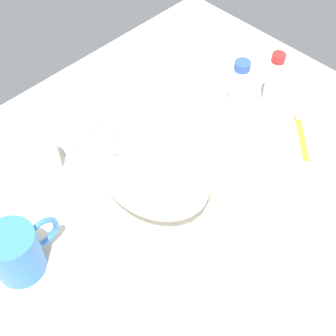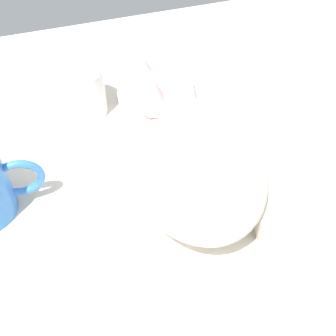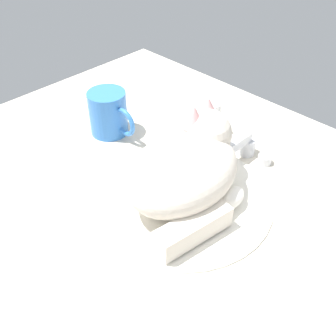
{
  "view_description": "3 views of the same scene",
  "coord_description": "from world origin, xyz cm",
  "px_view_note": "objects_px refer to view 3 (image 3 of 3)",
  "views": [
    {
      "loc": [
        -36.97,
        -40.67,
        75.63
      ],
      "look_at": [
        2.72,
        -1.08,
        6.34
      ],
      "focal_mm": 52.62,
      "sensor_mm": 36.0,
      "label": 1
    },
    {
      "loc": [
        -12.72,
        -34.94,
        53.01
      ],
      "look_at": [
        -2.69,
        2.23,
        3.9
      ],
      "focal_mm": 51.93,
      "sensor_mm": 36.0,
      "label": 2
    },
    {
      "loc": [
        36.39,
        -40.35,
        51.51
      ],
      "look_at": [
        -2.56,
        -0.93,
        6.39
      ],
      "focal_mm": 43.69,
      "sensor_mm": 36.0,
      "label": 3
    }
  ],
  "objects_px": {
    "faucet": "(244,146)",
    "cat": "(188,167)",
    "rinse_cup": "(206,118)",
    "coffee_mug": "(109,113)"
  },
  "relations": [
    {
      "from": "coffee_mug",
      "to": "cat",
      "type": "bearing_deg",
      "value": -7.43
    },
    {
      "from": "faucet",
      "to": "cat",
      "type": "distance_m",
      "value": 0.18
    },
    {
      "from": "rinse_cup",
      "to": "coffee_mug",
      "type": "bearing_deg",
      "value": -136.44
    },
    {
      "from": "cat",
      "to": "coffee_mug",
      "type": "bearing_deg",
      "value": 172.57
    },
    {
      "from": "faucet",
      "to": "cat",
      "type": "bearing_deg",
      "value": -89.89
    },
    {
      "from": "faucet",
      "to": "rinse_cup",
      "type": "bearing_deg",
      "value": 176.86
    },
    {
      "from": "faucet",
      "to": "cat",
      "type": "height_order",
      "value": "cat"
    },
    {
      "from": "cat",
      "to": "rinse_cup",
      "type": "height_order",
      "value": "cat"
    },
    {
      "from": "faucet",
      "to": "cat",
      "type": "xyz_separation_m",
      "value": [
        0.0,
        -0.17,
        0.05
      ]
    },
    {
      "from": "faucet",
      "to": "rinse_cup",
      "type": "relative_size",
      "value": 1.49
    }
  ]
}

